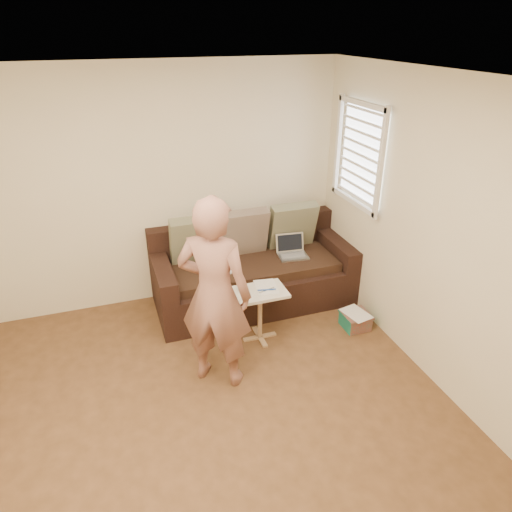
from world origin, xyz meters
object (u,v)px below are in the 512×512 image
(person, at_px, (215,294))
(drinking_glass, at_px, (242,285))
(sofa, at_px, (254,269))
(laptop_silver, at_px, (293,257))
(side_table, at_px, (260,315))
(striped_box, at_px, (355,320))
(laptop_white, at_px, (221,271))

(person, bearing_deg, drinking_glass, -94.11)
(sofa, relative_size, laptop_silver, 6.71)
(laptop_silver, relative_size, person, 0.19)
(laptop_silver, xyz_separation_m, side_table, (-0.63, -0.65, -0.24))
(sofa, xyz_separation_m, person, (-0.72, -1.12, 0.45))
(laptop_silver, height_order, striped_box, laptop_silver)
(person, height_order, side_table, person)
(person, xyz_separation_m, side_table, (0.55, 0.43, -0.59))
(laptop_white, xyz_separation_m, drinking_glass, (0.07, -0.52, 0.10))
(drinking_glass, bearing_deg, side_table, -23.24)
(laptop_white, distance_m, drinking_glass, 0.53)
(sofa, xyz_separation_m, laptop_white, (-0.41, -0.10, 0.10))
(sofa, distance_m, person, 1.40)
(person, bearing_deg, side_table, -108.36)
(person, bearing_deg, striped_box, -136.14)
(laptop_silver, distance_m, striped_box, 0.99)
(laptop_white, distance_m, striped_box, 1.52)
(side_table, distance_m, striped_box, 1.05)
(sofa, bearing_deg, person, -122.86)
(laptop_silver, xyz_separation_m, drinking_glass, (-0.79, -0.58, 0.10))
(side_table, height_order, striped_box, side_table)
(side_table, height_order, drinking_glass, drinking_glass)
(laptop_silver, relative_size, side_table, 0.58)
(laptop_white, distance_m, person, 1.12)
(laptop_silver, bearing_deg, striped_box, -57.94)
(laptop_silver, xyz_separation_m, laptop_white, (-0.87, -0.06, 0.00))
(sofa, distance_m, drinking_glass, 0.73)
(laptop_silver, bearing_deg, person, -131.61)
(laptop_white, relative_size, side_table, 0.64)
(sofa, xyz_separation_m, laptop_silver, (0.46, -0.04, 0.10))
(laptop_silver, bearing_deg, sofa, -179.35)
(side_table, bearing_deg, laptop_white, 112.00)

